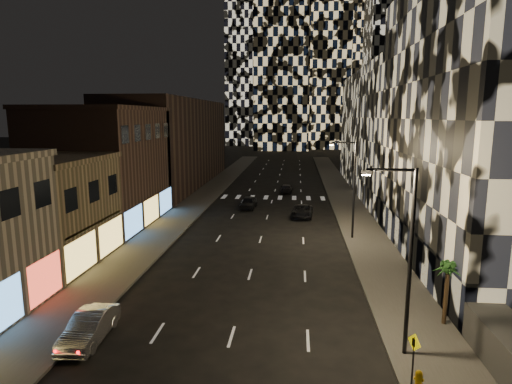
% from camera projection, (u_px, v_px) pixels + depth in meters
% --- Properties ---
extents(sidewalk_left, '(4.00, 120.00, 0.15)m').
position_uv_depth(sidewalk_left, '(204.00, 196.00, 61.61)').
color(sidewalk_left, '#47443F').
rests_on(sidewalk_left, ground).
extents(sidewalk_right, '(4.00, 120.00, 0.15)m').
position_uv_depth(sidewalk_right, '(344.00, 198.00, 59.74)').
color(sidewalk_right, '#47443F').
rests_on(sidewalk_right, ground).
extents(curb_left, '(0.20, 120.00, 0.15)m').
position_uv_depth(curb_left, '(218.00, 196.00, 61.41)').
color(curb_left, '#4C4C47').
rests_on(curb_left, ground).
extents(curb_right, '(0.20, 120.00, 0.15)m').
position_uv_depth(curb_right, '(329.00, 198.00, 59.93)').
color(curb_right, '#4C4C47').
rests_on(curb_right, ground).
extents(retail_tan, '(10.00, 10.00, 8.00)m').
position_uv_depth(retail_tan, '(34.00, 213.00, 33.15)').
color(retail_tan, '#867350').
rests_on(retail_tan, ground).
extents(retail_brown, '(10.00, 15.00, 12.00)m').
position_uv_depth(retail_brown, '(104.00, 168.00, 45.05)').
color(retail_brown, '#463027').
rests_on(retail_brown, ground).
extents(retail_filler_left, '(10.00, 40.00, 14.00)m').
position_uv_depth(retail_filler_left, '(174.00, 143.00, 70.85)').
color(retail_filler_left, '#463027').
rests_on(retail_filler_left, ground).
extents(midrise_base, '(0.60, 25.00, 3.00)m').
position_uv_depth(midrise_base, '(408.00, 241.00, 34.28)').
color(midrise_base, '#383838').
rests_on(midrise_base, ground).
extents(midrise_filler_right, '(16.00, 40.00, 18.00)m').
position_uv_depth(midrise_filler_right, '(409.00, 132.00, 64.09)').
color(midrise_filler_right, '#232326').
rests_on(midrise_filler_right, ground).
extents(tower_center_low, '(18.00, 18.00, 95.00)m').
position_uv_depth(tower_center_low, '(283.00, 5.00, 140.72)').
color(tower_center_low, black).
rests_on(tower_center_low, ground).
extents(streetlight_near, '(2.55, 0.25, 9.00)m').
position_uv_depth(streetlight_near, '(406.00, 249.00, 19.76)').
color(streetlight_near, black).
rests_on(streetlight_near, sidewalk_right).
extents(streetlight_far, '(2.55, 0.25, 9.00)m').
position_uv_depth(streetlight_far, '(352.00, 183.00, 39.36)').
color(streetlight_far, black).
rests_on(streetlight_far, sidewalk_right).
extents(car_silver_parked, '(1.70, 4.55, 1.48)m').
position_uv_depth(car_silver_parked, '(89.00, 327.00, 21.92)').
color(car_silver_parked, '#AAAAB0').
rests_on(car_silver_parked, ground).
extents(car_dark_midlane, '(2.03, 4.45, 1.48)m').
position_uv_depth(car_dark_midlane, '(248.00, 203.00, 53.42)').
color(car_dark_midlane, black).
rests_on(car_dark_midlane, ground).
extents(car_dark_oncoming, '(1.91, 4.32, 1.23)m').
position_uv_depth(car_dark_oncoming, '(287.00, 189.00, 64.47)').
color(car_dark_oncoming, black).
rests_on(car_dark_oncoming, ground).
extents(car_dark_rightlane, '(2.58, 5.00, 1.35)m').
position_uv_depth(car_dark_rightlane, '(302.00, 211.00, 48.87)').
color(car_dark_rightlane, black).
rests_on(car_dark_rightlane, ground).
extents(fire_hydrant, '(0.42, 0.40, 0.84)m').
position_uv_depth(fire_hydrant, '(419.00, 380.00, 17.87)').
color(fire_hydrant, yellow).
rests_on(fire_hydrant, sidewalk_right).
extents(ped_sign, '(0.35, 0.73, 2.33)m').
position_uv_depth(ped_sign, '(414.00, 351.00, 17.95)').
color(ped_sign, black).
rests_on(ped_sign, sidewalk_right).
extents(palm_tree, '(1.82, 1.82, 3.58)m').
position_uv_depth(palm_tree, '(448.00, 272.00, 23.07)').
color(palm_tree, '#47331E').
rests_on(palm_tree, sidewalk_right).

